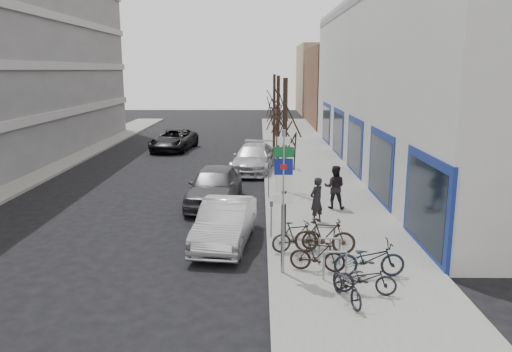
{
  "coord_description": "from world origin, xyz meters",
  "views": [
    {
      "loc": [
        1.76,
        -13.22,
        5.76
      ],
      "look_at": [
        1.62,
        4.38,
        2.0
      ],
      "focal_mm": 35.0,
      "sensor_mm": 36.0,
      "label": 1
    }
  ],
  "objects_px": {
    "bike_far_inner": "(325,236)",
    "lane_car": "(174,140)",
    "meter_front": "(271,216)",
    "tree_mid": "(278,106)",
    "tree_far": "(274,98)",
    "bike_far_curb": "(365,276)",
    "highway_sign_pole": "(283,193)",
    "parked_car_mid": "(215,186)",
    "meter_back": "(267,159)",
    "bike_near_left": "(347,283)",
    "parked_car_back": "(254,158)",
    "pedestrian_far": "(335,187)",
    "pedestrian_near": "(316,200)",
    "bike_mid_curb": "(369,256)",
    "tree_near": "(285,120)",
    "bike_rack": "(329,248)",
    "bike_near_right": "(317,255)",
    "bike_mid_inner": "(296,236)",
    "meter_mid": "(269,180)",
    "parked_car_front": "(225,223)"
  },
  "relations": [
    {
      "from": "highway_sign_pole",
      "to": "parked_car_back",
      "type": "relative_size",
      "value": 0.79
    },
    {
      "from": "tree_mid",
      "to": "bike_near_left",
      "type": "xyz_separation_m",
      "value": [
        1.31,
        -11.78,
        -3.47
      ]
    },
    {
      "from": "meter_front",
      "to": "bike_far_curb",
      "type": "relative_size",
      "value": 0.8
    },
    {
      "from": "highway_sign_pole",
      "to": "parked_car_mid",
      "type": "bearing_deg",
      "value": 108.57
    },
    {
      "from": "meter_back",
      "to": "highway_sign_pole",
      "type": "bearing_deg",
      "value": -88.98
    },
    {
      "from": "pedestrian_far",
      "to": "meter_back",
      "type": "bearing_deg",
      "value": -59.3
    },
    {
      "from": "tree_mid",
      "to": "meter_front",
      "type": "xyz_separation_m",
      "value": [
        -0.45,
        -7.0,
        -3.19
      ]
    },
    {
      "from": "bike_near_left",
      "to": "parked_car_back",
      "type": "relative_size",
      "value": 0.3
    },
    {
      "from": "lane_car",
      "to": "parked_car_mid",
      "type": "bearing_deg",
      "value": -66.77
    },
    {
      "from": "bike_rack",
      "to": "pedestrian_near",
      "type": "relative_size",
      "value": 1.31
    },
    {
      "from": "bike_mid_curb",
      "to": "lane_car",
      "type": "xyz_separation_m",
      "value": [
        -9.3,
        23.04,
        0.01
      ]
    },
    {
      "from": "parked_car_back",
      "to": "meter_front",
      "type": "bearing_deg",
      "value": -78.51
    },
    {
      "from": "bike_far_inner",
      "to": "lane_car",
      "type": "relative_size",
      "value": 0.35
    },
    {
      "from": "meter_back",
      "to": "parked_car_mid",
      "type": "distance_m",
      "value": 6.7
    },
    {
      "from": "bike_mid_curb",
      "to": "parked_car_back",
      "type": "xyz_separation_m",
      "value": [
        -3.38,
        15.25,
        0.02
      ]
    },
    {
      "from": "bike_rack",
      "to": "tree_near",
      "type": "distance_m",
      "value": 4.66
    },
    {
      "from": "bike_far_inner",
      "to": "parked_car_front",
      "type": "xyz_separation_m",
      "value": [
        -3.18,
        1.24,
        0.02
      ]
    },
    {
      "from": "meter_mid",
      "to": "parked_car_front",
      "type": "xyz_separation_m",
      "value": [
        -1.55,
        -5.76,
        -0.17
      ]
    },
    {
      "from": "bike_near_right",
      "to": "highway_sign_pole",
      "type": "bearing_deg",
      "value": 108.96
    },
    {
      "from": "parked_car_front",
      "to": "bike_near_left",
      "type": "bearing_deg",
      "value": -47.11
    },
    {
      "from": "tree_mid",
      "to": "meter_front",
      "type": "distance_m",
      "value": 7.7
    },
    {
      "from": "meter_back",
      "to": "bike_far_curb",
      "type": "distance_m",
      "value": 15.53
    },
    {
      "from": "pedestrian_near",
      "to": "meter_back",
      "type": "bearing_deg",
      "value": -123.2
    },
    {
      "from": "parked_car_mid",
      "to": "tree_mid",
      "type": "bearing_deg",
      "value": 44.1
    },
    {
      "from": "highway_sign_pole",
      "to": "pedestrian_near",
      "type": "xyz_separation_m",
      "value": [
        1.47,
        4.73,
        -1.44
      ]
    },
    {
      "from": "bike_far_inner",
      "to": "lane_car",
      "type": "height_order",
      "value": "lane_car"
    },
    {
      "from": "bike_rack",
      "to": "parked_car_mid",
      "type": "height_order",
      "value": "parked_car_mid"
    },
    {
      "from": "bike_mid_inner",
      "to": "pedestrian_far",
      "type": "height_order",
      "value": "pedestrian_far"
    },
    {
      "from": "bike_far_inner",
      "to": "tree_far",
      "type": "bearing_deg",
      "value": 11.97
    },
    {
      "from": "tree_near",
      "to": "meter_back",
      "type": "height_order",
      "value": "tree_near"
    },
    {
      "from": "bike_far_inner",
      "to": "meter_front",
      "type": "bearing_deg",
      "value": 54.81
    },
    {
      "from": "parked_car_front",
      "to": "pedestrian_near",
      "type": "height_order",
      "value": "pedestrian_near"
    },
    {
      "from": "meter_mid",
      "to": "pedestrian_near",
      "type": "distance_m",
      "value": 4.15
    },
    {
      "from": "meter_back",
      "to": "bike_mid_curb",
      "type": "height_order",
      "value": "meter_back"
    },
    {
      "from": "pedestrian_near",
      "to": "bike_near_right",
      "type": "bearing_deg",
      "value": 40.49
    },
    {
      "from": "tree_near",
      "to": "bike_far_inner",
      "type": "bearing_deg",
      "value": -59.48
    },
    {
      "from": "bike_rack",
      "to": "tree_mid",
      "type": "distance_m",
      "value": 10.08
    },
    {
      "from": "tree_far",
      "to": "pedestrian_far",
      "type": "relative_size",
      "value": 3.02
    },
    {
      "from": "pedestrian_near",
      "to": "pedestrian_far",
      "type": "bearing_deg",
      "value": -159.61
    },
    {
      "from": "meter_front",
      "to": "bike_mid_curb",
      "type": "relative_size",
      "value": 0.65
    },
    {
      "from": "bike_near_left",
      "to": "bike_mid_curb",
      "type": "relative_size",
      "value": 0.81
    },
    {
      "from": "meter_mid",
      "to": "parked_car_front",
      "type": "relative_size",
      "value": 0.28
    },
    {
      "from": "tree_far",
      "to": "bike_far_curb",
      "type": "bearing_deg",
      "value": -84.11
    },
    {
      "from": "bike_mid_curb",
      "to": "tree_near",
      "type": "bearing_deg",
      "value": 28.63
    },
    {
      "from": "bike_rack",
      "to": "meter_mid",
      "type": "xyz_separation_m",
      "value": [
        -1.65,
        7.9,
        0.26
      ]
    },
    {
      "from": "lane_car",
      "to": "meter_front",
      "type": "bearing_deg",
      "value": -64.15
    },
    {
      "from": "highway_sign_pole",
      "to": "bike_mid_curb",
      "type": "height_order",
      "value": "highway_sign_pole"
    },
    {
      "from": "meter_back",
      "to": "bike_near_right",
      "type": "height_order",
      "value": "meter_back"
    },
    {
      "from": "bike_rack",
      "to": "pedestrian_near",
      "type": "height_order",
      "value": "pedestrian_near"
    },
    {
      "from": "parked_car_front",
      "to": "parked_car_back",
      "type": "distance_m",
      "value": 12.29
    }
  ]
}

